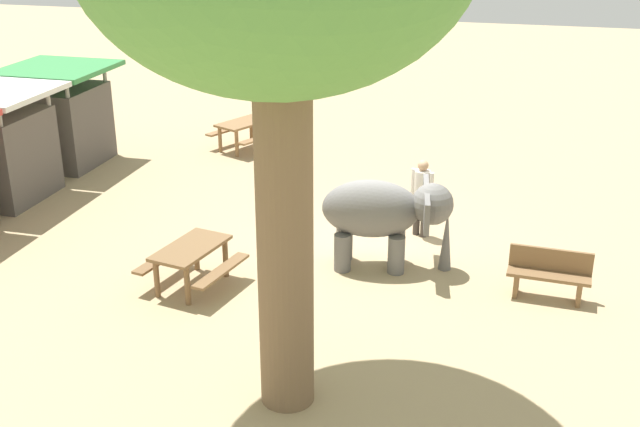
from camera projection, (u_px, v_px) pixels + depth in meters
The scene contains 8 objects.
ground_plane at pixel (370, 248), 15.70m from camera, with size 60.00×60.00×0.00m, color tan.
elephant at pixel (385, 213), 14.56m from camera, with size 1.64×2.47×1.70m.
person_handler at pixel (422, 192), 15.96m from camera, with size 0.32×0.48×1.62m.
wooden_bench at pixel (549, 273), 13.64m from camera, with size 0.48×1.42×0.88m.
picnic_table_near at pixel (191, 256), 13.99m from camera, with size 1.76×1.75×0.78m.
picnic_table_far at pixel (244, 128), 21.52m from camera, with size 1.99×1.98×0.78m.
market_stall_white at pixel (0, 150), 17.88m from camera, with size 2.50×2.50×2.52m.
market_stall_green at pixel (63, 121), 20.21m from camera, with size 2.50×2.50×2.52m.
Camera 1 is at (-14.07, -2.66, 6.56)m, focal length 44.58 mm.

